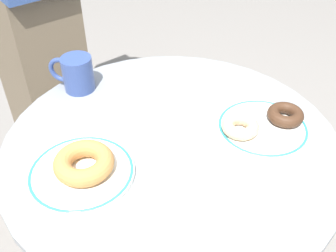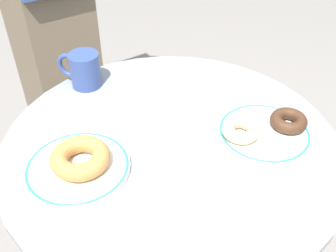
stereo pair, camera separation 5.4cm
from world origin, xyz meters
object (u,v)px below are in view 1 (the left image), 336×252
(donut_old_fashioned, at_px, (84,163))
(donut_glazed, at_px, (240,126))
(plate_right, at_px, (262,128))
(cafe_table, at_px, (171,210))
(paper_napkin, at_px, (169,207))
(donut_chocolate, at_px, (285,115))
(coffee_mug, at_px, (76,73))
(plate_left, at_px, (82,172))

(donut_old_fashioned, bearing_deg, donut_glazed, 0.21)
(plate_right, height_order, donut_old_fashioned, donut_old_fashioned)
(cafe_table, height_order, paper_napkin, paper_napkin)
(plate_right, xyz_separation_m, donut_chocolate, (0.06, 0.00, 0.02))
(donut_glazed, bearing_deg, donut_chocolate, 1.14)
(donut_chocolate, bearing_deg, coffee_mug, 144.05)
(cafe_table, xyz_separation_m, plate_left, (-0.20, -0.04, 0.24))
(plate_left, height_order, donut_chocolate, donut_chocolate)
(donut_chocolate, relative_size, coffee_mug, 0.76)
(donut_chocolate, xyz_separation_m, coffee_mug, (-0.41, 0.30, 0.02))
(paper_napkin, bearing_deg, cafe_table, 68.11)
(paper_napkin, bearing_deg, plate_left, 134.19)
(donut_old_fashioned, distance_m, coffee_mug, 0.31)
(coffee_mug, bearing_deg, plate_left, -98.71)
(paper_napkin, bearing_deg, donut_chocolate, 23.18)
(plate_right, relative_size, coffee_mug, 1.88)
(donut_glazed, bearing_deg, cafe_table, 166.55)
(plate_left, distance_m, donut_glazed, 0.35)
(donut_old_fashioned, bearing_deg, donut_chocolate, 0.44)
(plate_left, height_order, donut_old_fashioned, donut_old_fashioned)
(donut_glazed, bearing_deg, plate_left, -179.62)
(plate_left, height_order, plate_right, same)
(plate_left, bearing_deg, plate_right, 0.17)
(plate_left, distance_m, coffee_mug, 0.31)
(cafe_table, xyz_separation_m, donut_old_fashioned, (-0.19, -0.04, 0.27))
(donut_glazed, distance_m, coffee_mug, 0.43)
(donut_old_fashioned, relative_size, donut_chocolate, 1.45)
(cafe_table, relative_size, paper_napkin, 4.98)
(plate_right, relative_size, donut_chocolate, 2.48)
(donut_glazed, height_order, coffee_mug, coffee_mug)
(plate_right, xyz_separation_m, donut_old_fashioned, (-0.40, -0.00, 0.02))
(paper_napkin, xyz_separation_m, coffee_mug, (-0.09, 0.44, 0.04))
(cafe_table, relative_size, coffee_mug, 6.86)
(donut_old_fashioned, height_order, coffee_mug, coffee_mug)
(plate_right, bearing_deg, plate_left, -179.83)
(plate_right, bearing_deg, cafe_table, 169.98)
(donut_glazed, xyz_separation_m, paper_napkin, (-0.21, -0.14, -0.02))
(cafe_table, height_order, plate_right, plate_right)
(plate_left, bearing_deg, paper_napkin, -45.81)
(cafe_table, distance_m, donut_glazed, 0.30)
(plate_right, distance_m, donut_glazed, 0.06)
(donut_old_fashioned, bearing_deg, coffee_mug, 82.68)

